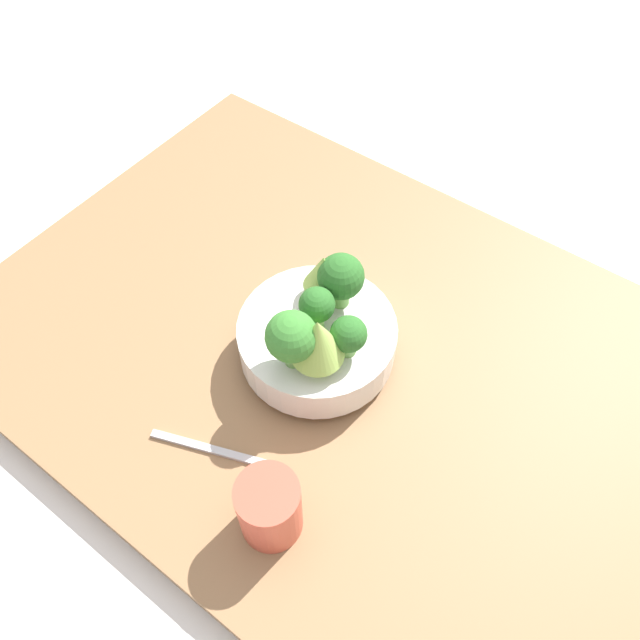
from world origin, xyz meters
name	(u,v)px	position (x,y,z in m)	size (l,w,h in m)	color
ground_plane	(329,355)	(0.00, 0.00, 0.00)	(6.00, 6.00, 0.00)	silver
table	(329,349)	(0.00, 0.00, 0.02)	(1.03, 0.75, 0.04)	olive
bowl	(320,341)	(0.00, -0.03, 0.08)	(0.22, 0.22, 0.07)	silver
broccoli_floret_center	(320,308)	(0.00, -0.03, 0.15)	(0.05, 0.05, 0.07)	#7AB256
broccoli_floret_front	(292,337)	(0.01, -0.09, 0.16)	(0.07, 0.07, 0.09)	#609347
broccoli_floret_back	(340,277)	(0.00, 0.02, 0.16)	(0.06, 0.06, 0.09)	#6BA34C
romanesco_piece_near	(317,340)	(0.03, -0.07, 0.16)	(0.07, 0.07, 0.09)	#7AB256
broccoli_floret_right	(348,335)	(0.05, -0.04, 0.14)	(0.05, 0.05, 0.06)	#6BA34C
romanesco_piece_far	(323,273)	(-0.02, 0.02, 0.16)	(0.06, 0.06, 0.08)	#609347
cup	(270,508)	(0.10, -0.25, 0.09)	(0.08, 0.08, 0.10)	#C64C38
fork	(211,449)	(-0.02, -0.23, 0.04)	(0.16, 0.07, 0.01)	#B2B2B7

